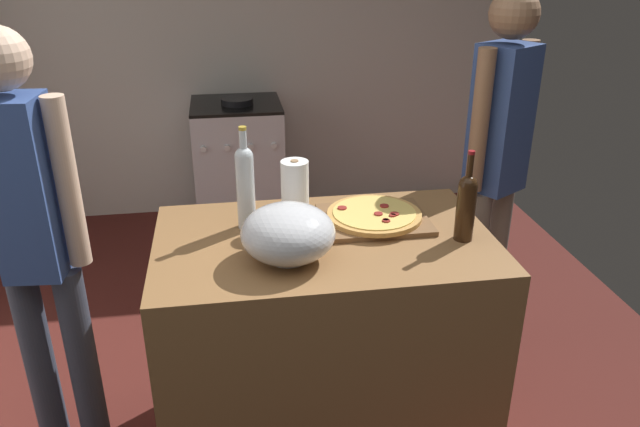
{
  "coord_description": "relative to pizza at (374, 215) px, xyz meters",
  "views": [
    {
      "loc": [
        -0.11,
        -1.33,
        1.94
      ],
      "look_at": [
        0.22,
        0.74,
        0.99
      ],
      "focal_mm": 34.91,
      "sensor_mm": 36.0,
      "label": 1
    }
  ],
  "objects": [
    {
      "name": "ground_plane",
      "position": [
        -0.42,
        0.82,
        -0.98
      ],
      "size": [
        4.19,
        3.71,
        0.02
      ],
      "primitive_type": "cube",
      "color": "#511E19"
    },
    {
      "name": "kitchen_wall_rear",
      "position": [
        -0.42,
        2.43,
        0.33
      ],
      "size": [
        4.19,
        0.1,
        2.6
      ],
      "primitive_type": "cube",
      "color": "beige",
      "rests_on": "ground_plane"
    },
    {
      "name": "counter",
      "position": [
        -0.21,
        -0.1,
        -0.5
      ],
      "size": [
        1.21,
        0.75,
        0.94
      ],
      "primitive_type": "cube",
      "color": "olive",
      "rests_on": "ground_plane"
    },
    {
      "name": "cutting_board",
      "position": [
        -0.0,
        0.0,
        -0.02
      ],
      "size": [
        0.4,
        0.32,
        0.02
      ],
      "primitive_type": "cube",
      "color": "brown",
      "rests_on": "counter"
    },
    {
      "name": "pizza",
      "position": [
        0.0,
        0.0,
        0.0
      ],
      "size": [
        0.36,
        0.36,
        0.03
      ],
      "color": "tan",
      "rests_on": "cutting_board"
    },
    {
      "name": "mixing_bowl",
      "position": [
        -0.35,
        -0.24,
        0.06
      ],
      "size": [
        0.31,
        0.31,
        0.19
      ],
      "color": "#B2B2B7",
      "rests_on": "counter"
    },
    {
      "name": "paper_towel_roll",
      "position": [
        -0.29,
        0.03,
        0.09
      ],
      "size": [
        0.1,
        0.1,
        0.25
      ],
      "color": "white",
      "rests_on": "counter"
    },
    {
      "name": "wine_bottle_dark",
      "position": [
        -0.47,
        0.03,
        0.14
      ],
      "size": [
        0.07,
        0.07,
        0.38
      ],
      "color": "silver",
      "rests_on": "counter"
    },
    {
      "name": "wine_bottle_amber",
      "position": [
        0.28,
        -0.19,
        0.1
      ],
      "size": [
        0.07,
        0.07,
        0.33
      ],
      "color": "#331E0F",
      "rests_on": "counter"
    },
    {
      "name": "stove",
      "position": [
        -0.45,
        2.03,
        -0.51
      ],
      "size": [
        0.59,
        0.58,
        0.94
      ],
      "color": "#B7B7BC",
      "rests_on": "ground_plane"
    },
    {
      "name": "person_in_stripes",
      "position": [
        -1.21,
        -0.01,
        -0.0
      ],
      "size": [
        0.36,
        0.22,
        1.69
      ],
      "color": "#383D4C",
      "rests_on": "ground_plane"
    },
    {
      "name": "person_in_red",
      "position": [
        0.67,
        0.43,
        0.04
      ],
      "size": [
        0.34,
        0.28,
        1.74
      ],
      "color": "slate",
      "rests_on": "ground_plane"
    }
  ]
}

